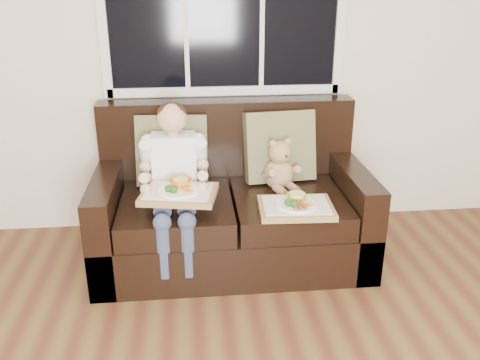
{
  "coord_description": "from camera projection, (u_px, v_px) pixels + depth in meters",
  "views": [
    {
      "loc": [
        -0.08,
        -0.98,
        1.72
      ],
      "look_at": [
        0.21,
        1.85,
        0.58
      ],
      "focal_mm": 38.0,
      "sensor_mm": 36.0,
      "label": 1
    }
  ],
  "objects": [
    {
      "name": "room_walls",
      "position": [
        232.0,
        50.0,
        0.96
      ],
      "size": [
        4.52,
        5.02,
        2.71
      ],
      "color": "beige",
      "rests_on": "ground"
    },
    {
      "name": "loveseat",
      "position": [
        231.0,
        209.0,
        3.31
      ],
      "size": [
        1.7,
        0.92,
        0.96
      ],
      "color": "black",
      "rests_on": "ground"
    },
    {
      "name": "pillow_left",
      "position": [
        172.0,
        150.0,
        3.28
      ],
      "size": [
        0.47,
        0.24,
        0.47
      ],
      "rotation": [
        -0.21,
        0.0,
        -0.07
      ],
      "color": "olive",
      "rests_on": "loveseat"
    },
    {
      "name": "pillow_right",
      "position": [
        280.0,
        146.0,
        3.35
      ],
      "size": [
        0.48,
        0.26,
        0.48
      ],
      "rotation": [
        -0.21,
        0.0,
        0.12
      ],
      "color": "olive",
      "rests_on": "loveseat"
    },
    {
      "name": "child",
      "position": [
        174.0,
        169.0,
        3.04
      ],
      "size": [
        0.39,
        0.6,
        0.89
      ],
      "color": "white",
      "rests_on": "loveseat"
    },
    {
      "name": "teddy_bear",
      "position": [
        279.0,
        168.0,
        3.24
      ],
      "size": [
        0.24,
        0.28,
        0.34
      ],
      "rotation": [
        0.0,
        0.0,
        0.29
      ],
      "color": "tan",
      "rests_on": "loveseat"
    },
    {
      "name": "tray_left",
      "position": [
        179.0,
        192.0,
        2.91
      ],
      "size": [
        0.47,
        0.39,
        0.1
      ],
      "rotation": [
        0.0,
        0.0,
        -0.19
      ],
      "color": "#A4784A",
      "rests_on": "child"
    },
    {
      "name": "tray_right",
      "position": [
        296.0,
        206.0,
        2.95
      ],
      "size": [
        0.45,
        0.35,
        0.1
      ],
      "rotation": [
        0.0,
        0.0,
        -0.05
      ],
      "color": "#A4784A",
      "rests_on": "loveseat"
    }
  ]
}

